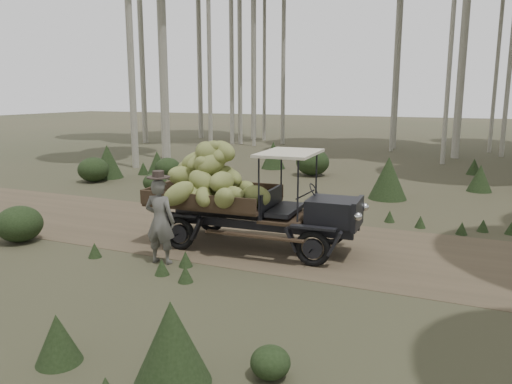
{
  "coord_description": "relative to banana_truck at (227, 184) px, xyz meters",
  "views": [
    {
      "loc": [
        2.72,
        -9.89,
        3.23
      ],
      "look_at": [
        -1.36,
        -0.59,
        1.19
      ],
      "focal_mm": 35.0,
      "sensor_mm": 36.0,
      "label": 1
    }
  ],
  "objects": [
    {
      "name": "ground",
      "position": [
        1.97,
        0.71,
        -1.34
      ],
      "size": [
        120.0,
        120.0,
        0.0
      ],
      "primitive_type": "plane",
      "color": "#473D2B",
      "rests_on": "ground"
    },
    {
      "name": "undergrowth",
      "position": [
        0.41,
        3.45,
        -0.83
      ],
      "size": [
        21.19,
        22.98,
        1.31
      ],
      "color": "#233319",
      "rests_on": "ground"
    },
    {
      "name": "dirt_track",
      "position": [
        1.97,
        0.71,
        -1.34
      ],
      "size": [
        70.0,
        4.0,
        0.01
      ],
      "primitive_type": "cube",
      "color": "brown",
      "rests_on": "ground"
    },
    {
      "name": "banana_truck",
      "position": [
        0.0,
        0.0,
        0.0
      ],
      "size": [
        4.6,
        2.23,
        2.33
      ],
      "rotation": [
        0.0,
        0.0,
        0.05
      ],
      "color": "black",
      "rests_on": "ground"
    },
    {
      "name": "farmer",
      "position": [
        -0.66,
        -1.52,
        -0.49
      ],
      "size": [
        0.63,
        0.48,
        1.79
      ],
      "rotation": [
        0.0,
        0.0,
        3.22
      ],
      "color": "#56544E",
      "rests_on": "ground"
    }
  ]
}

